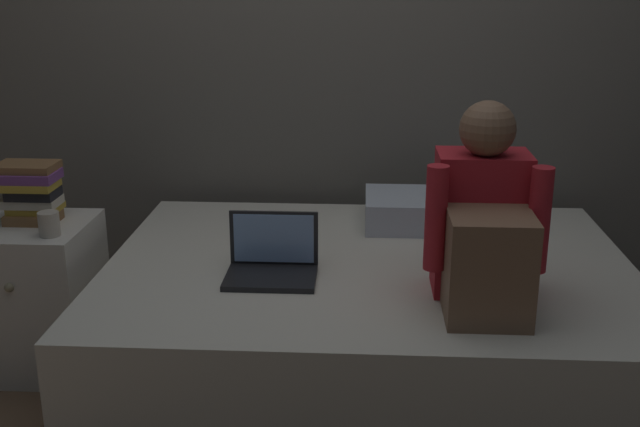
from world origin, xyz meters
The scene contains 9 objects.
ground_plane centered at (0.00, 0.00, 0.00)m, with size 8.00×8.00×0.00m, color brown.
wall_back centered at (0.00, 1.20, 1.35)m, with size 5.60×0.10×2.70m, color slate.
bed centered at (0.20, 0.30, 0.24)m, with size 2.00×1.50×0.48m.
nightstand centered at (-1.10, 0.32, 0.30)m, with size 0.44×0.46×0.59m.
person_sitting centered at (0.56, -0.03, 0.73)m, with size 0.39×0.44×0.66m.
laptop centered at (-0.15, 0.14, 0.53)m, with size 0.32×0.23×0.22m.
pillow centered at (0.46, 0.75, 0.54)m, with size 0.56×0.36×0.13m, color silver.
book_stack centered at (-1.10, 0.36, 0.71)m, with size 0.23×0.17×0.23m.
mug centered at (-0.97, 0.20, 0.64)m, with size 0.08×0.08×0.09m, color #BCB2A3.
Camera 1 is at (0.17, -2.39, 1.53)m, focal length 43.10 mm.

